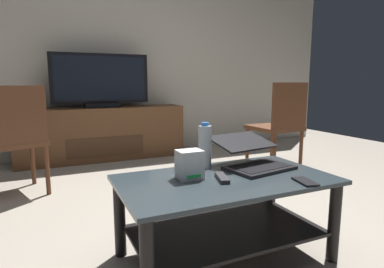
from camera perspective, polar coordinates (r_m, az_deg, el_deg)
ground_plane at (r=2.11m, az=2.72°, el=-16.73°), size 7.68×7.68×0.00m
back_wall at (r=4.34m, az=-13.21°, el=15.29°), size 6.40×0.12×2.80m
coffee_table at (r=1.71m, az=5.99°, el=-12.26°), size 1.09×0.61×0.44m
media_cabinet at (r=4.00m, az=-15.57°, el=0.12°), size 1.92×0.43×0.63m
television at (r=3.93m, az=-15.91°, el=8.94°), size 1.11×0.20×0.62m
dining_chair at (r=3.30m, az=15.43°, el=1.94°), size 0.46×0.46×0.92m
side_chair at (r=2.90m, az=-28.98°, el=-0.33°), size 0.56×0.56×0.90m
laptop at (r=1.87m, az=10.66°, el=-3.99°), size 0.42×0.44×0.17m
router_box at (r=1.62m, az=-0.43°, el=-5.46°), size 0.13×0.10×0.15m
water_bottle_near at (r=1.82m, az=2.30°, el=-2.18°), size 0.08×0.08×0.26m
cell_phone at (r=1.67m, az=19.50°, el=-7.99°), size 0.10×0.15×0.01m
tv_remote at (r=1.62m, az=5.37°, el=-7.75°), size 0.09×0.17×0.02m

